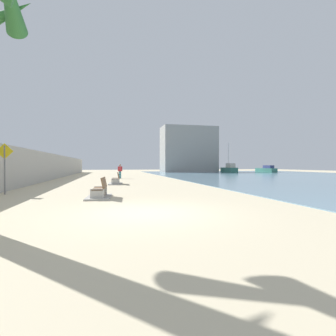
{
  "coord_description": "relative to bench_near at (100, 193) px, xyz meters",
  "views": [
    {
      "loc": [
        -1.14,
        -8.18,
        1.56
      ],
      "look_at": [
        4.15,
        14.85,
        1.29
      ],
      "focal_mm": 27.04,
      "sensor_mm": 36.0,
      "label": 1
    }
  ],
  "objects": [
    {
      "name": "harbor_building",
      "position": [
        17.67,
        41.76,
        4.8
      ],
      "size": [
        12.0,
        6.0,
        10.06
      ],
      "primitive_type": "cube",
      "color": "gray",
      "rests_on": "ground"
    },
    {
      "name": "boat_mid_bay",
      "position": [
        24.51,
        35.63,
        0.53
      ],
      "size": [
        1.97,
        5.89,
        6.12
      ],
      "color": "#337060",
      "rests_on": "water_bay"
    },
    {
      "name": "bench_far",
      "position": [
        0.95,
        8.6,
        0.0
      ],
      "size": [
        1.21,
        2.15,
        0.98
      ],
      "color": "#ADAAA3",
      "rests_on": "ground"
    },
    {
      "name": "ground_plane",
      "position": [
        1.62,
        13.76,
        -0.23
      ],
      "size": [
        120.0,
        120.0,
        0.0
      ],
      "primitive_type": "plane",
      "color": "beige"
    },
    {
      "name": "person_walking",
      "position": [
        1.63,
        17.49,
        0.73
      ],
      "size": [
        0.52,
        0.23,
        1.66
      ],
      "color": "teal",
      "rests_on": "ground"
    },
    {
      "name": "boat_far_left",
      "position": [
        33.36,
        35.91,
        0.37
      ],
      "size": [
        1.61,
        5.8,
        1.47
      ],
      "color": "#337060",
      "rests_on": "water_bay"
    },
    {
      "name": "pedestrian_sign",
      "position": [
        -4.97,
        2.6,
        1.46
      ],
      "size": [
        0.85,
        0.08,
        2.72
      ],
      "color": "slate",
      "rests_on": "ground"
    },
    {
      "name": "water_bay",
      "position": [
        25.62,
        13.76,
        -0.21
      ],
      "size": [
        36.0,
        68.0,
        0.04
      ],
      "primitive_type": "cube",
      "color": "#6B8EA3",
      "rests_on": "ground"
    },
    {
      "name": "bench_near",
      "position": [
        0.0,
        0.0,
        0.0
      ],
      "size": [
        1.25,
        2.17,
        0.98
      ],
      "color": "#ADAAA3",
      "rests_on": "ground"
    },
    {
      "name": "seawall",
      "position": [
        -5.88,
        13.76,
        1.16
      ],
      "size": [
        0.8,
        64.0,
        2.78
      ],
      "primitive_type": "cube",
      "color": "#ADAAA3",
      "rests_on": "ground"
    }
  ]
}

